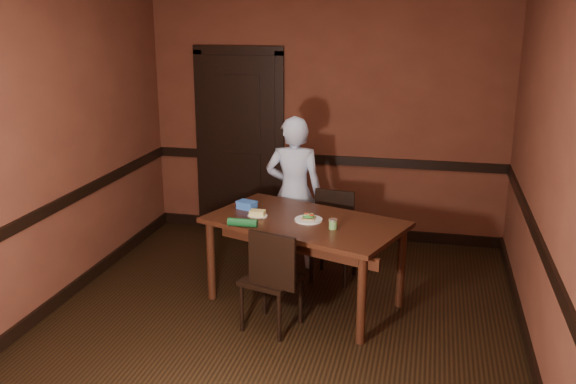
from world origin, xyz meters
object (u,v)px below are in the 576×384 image
at_px(person, 294,193).
at_px(food_tub, 247,205).
at_px(chair_near, 271,277).
at_px(sandwich_plate, 309,219).
at_px(chair_far, 334,238).
at_px(cheese_saucer, 258,214).
at_px(dining_table, 305,262).
at_px(sauce_jar, 333,224).

distance_m(person, food_tub, 0.70).
relative_size(chair_near, sandwich_plate, 3.67).
bearing_deg(chair_near, chair_far, -90.75).
relative_size(cheese_saucer, food_tub, 0.87).
xyz_separation_m(chair_far, sandwich_plate, (-0.13, -0.58, 0.37)).
height_order(chair_near, person, person).
distance_m(chair_far, cheese_saucer, 0.91).
xyz_separation_m(chair_far, cheese_saucer, (-0.60, -0.57, 0.38)).
height_order(dining_table, chair_far, chair_far).
relative_size(dining_table, cheese_saucer, 9.42).
height_order(sandwich_plate, sauce_jar, sauce_jar).
bearing_deg(food_tub, person, 83.17).
relative_size(dining_table, sauce_jar, 19.45).
xyz_separation_m(person, sauce_jar, (0.55, -0.99, 0.05)).
relative_size(chair_far, sauce_jar, 9.94).
distance_m(dining_table, chair_near, 0.55).
bearing_deg(chair_far, cheese_saucer, -128.98).
distance_m(chair_far, sauce_jar, 0.85).
distance_m(chair_near, cheese_saucer, 0.69).
distance_m(chair_near, sandwich_plate, 0.65).
bearing_deg(food_tub, chair_near, -40.57).
xyz_separation_m(chair_far, person, (-0.45, 0.25, 0.35)).
relative_size(dining_table, chair_near, 1.87).
height_order(dining_table, sauce_jar, sauce_jar).
xyz_separation_m(dining_table, person, (-0.28, 0.82, 0.39)).
bearing_deg(person, sandwich_plate, 104.60).
distance_m(dining_table, chair_far, 0.60).
relative_size(dining_table, chair_far, 1.96).
height_order(chair_far, chair_near, chair_near).
bearing_deg(cheese_saucer, sandwich_plate, -2.00).
height_order(cheese_saucer, food_tub, food_tub).
xyz_separation_m(chair_near, food_tub, (-0.41, 0.71, 0.37)).
relative_size(chair_near, food_tub, 4.35).
bearing_deg(dining_table, food_tub, -178.88).
relative_size(chair_near, person, 0.57).
height_order(dining_table, person, person).
bearing_deg(sandwich_plate, sauce_jar, -33.98).
bearing_deg(sauce_jar, dining_table, 147.96).
distance_m(chair_far, sandwich_plate, 0.70).
xyz_separation_m(sandwich_plate, food_tub, (-0.62, 0.21, 0.02)).
distance_m(person, cheese_saucer, 0.83).
xyz_separation_m(person, sandwich_plate, (0.31, -0.83, 0.02)).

